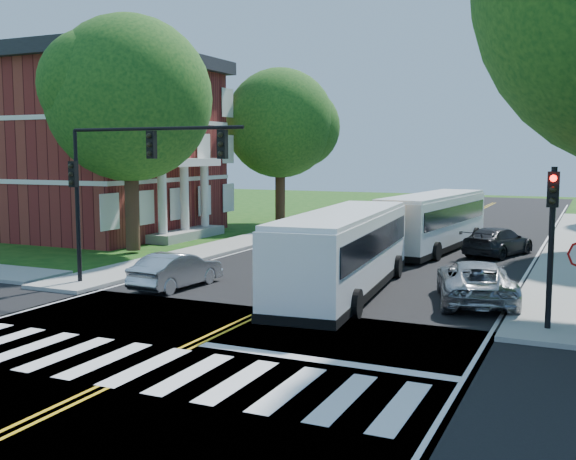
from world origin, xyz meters
The scene contains 20 objects.
ground centered at (0.00, 0.00, 0.00)m, with size 140.00×140.00×0.00m, color #114411.
road centered at (0.00, 18.00, 0.01)m, with size 14.00×96.00×0.01m, color black.
cross_road centered at (0.00, 0.00, 0.01)m, with size 60.00×12.00×0.01m, color black.
center_line centered at (0.00, 22.00, 0.01)m, with size 0.36×70.00×0.01m, color gold.
edge_line_w centered at (-6.80, 22.00, 0.01)m, with size 0.12×70.00×0.01m, color silver.
edge_line_e centered at (6.80, 22.00, 0.01)m, with size 0.12×70.00×0.01m, color silver.
crosswalk centered at (0.00, -0.50, 0.02)m, with size 12.60×3.00×0.01m, color silver.
stop_bar centered at (3.50, 1.60, 0.02)m, with size 6.60×0.40×0.01m, color silver.
sidewalk_nw centered at (-8.30, 25.00, 0.07)m, with size 2.60×40.00×0.15m, color gray.
sidewalk_ne centered at (8.30, 25.00, 0.07)m, with size 2.60×40.00×0.15m, color gray.
tree_west_near centered at (-11.50, 14.00, 7.53)m, with size 8.00×8.00×11.40m.
tree_west_far centered at (-11.00, 30.00, 7.00)m, with size 7.60×7.60×10.67m.
brick_building centered at (-21.95, 20.00, 5.42)m, with size 20.00×13.00×10.80m.
signal_nw centered at (-5.86, 6.43, 4.38)m, with size 7.15×0.46×5.66m.
signal_ne centered at (8.20, 6.44, 2.96)m, with size 0.30×0.46×4.40m.
bus_lead centered at (1.35, 9.11, 1.54)m, with size 3.50×11.38×2.89m.
bus_follow centered at (1.82, 21.13, 1.52)m, with size 3.42×11.23×2.86m.
hatchback centered at (-4.57, 7.52, 0.67)m, with size 1.39×3.98×1.31m, color #BABDC2.
suv centered at (5.76, 9.53, 0.71)m, with size 2.32×5.04×1.40m, color #A2A4A9.
dark_sedan centered at (5.05, 20.58, 0.69)m, with size 1.91×4.71×1.37m, color black.
Camera 1 is at (9.24, -12.82, 4.89)m, focal length 42.00 mm.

